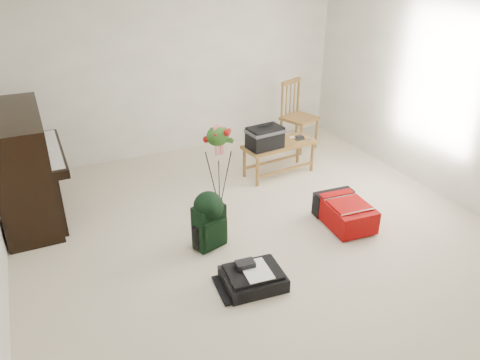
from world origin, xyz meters
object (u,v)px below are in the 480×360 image
dining_chair (298,116)px  black_duffel (253,277)px  piano (25,169)px  bench (269,139)px  green_backpack (209,217)px  flower_stand (219,169)px  red_suitcase (342,210)px

dining_chair → black_duffel: bearing=-149.3°
piano → bench: bearing=-4.8°
bench → green_backpack: bench is taller
piano → bench: size_ratio=1.44×
piano → flower_stand: size_ratio=1.37×
black_duffel → bench: bearing=63.6°
black_duffel → green_backpack: bearing=104.8°
red_suitcase → flower_stand: bearing=147.5°
bench → dining_chair: (0.89, 0.72, -0.04)m
piano → bench: piano is taller
green_backpack → bench: bearing=26.5°
bench → green_backpack: (-1.32, -1.20, -0.20)m
green_backpack → flower_stand: (0.39, 0.66, 0.19)m
flower_stand → green_backpack: bearing=-128.8°
flower_stand → black_duffel: bearing=-108.7°
red_suitcase → piano: bearing=156.6°
bench → flower_stand: flower_stand is taller
piano → bench: 2.96m
dining_chair → flower_stand: 2.23m
black_duffel → green_backpack: size_ratio=0.93×
red_suitcase → green_backpack: 1.56m
piano → green_backpack: (1.63, -1.45, -0.25)m
red_suitcase → black_duffel: size_ratio=1.20×
dining_chair → green_backpack: 2.94m
bench → black_duffel: bench is taller
bench → flower_stand: 1.08m
green_backpack → flower_stand: bearing=44.0°
piano → dining_chair: bearing=7.0°
dining_chair → green_backpack: bearing=-160.4°
bench → piano: bearing=169.0°
black_duffel → dining_chair: bearing=57.1°
piano → green_backpack: piano is taller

